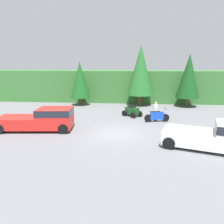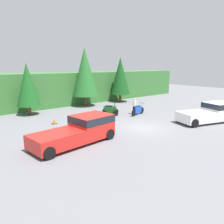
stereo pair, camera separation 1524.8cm
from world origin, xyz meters
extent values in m
plane|color=slate|center=(0.00, 0.00, 0.00)|extent=(80.00, 80.00, 0.00)
cube|color=#387033|center=(0.00, 16.00, 2.15)|extent=(44.00, 6.00, 4.29)
cylinder|color=brown|center=(-5.45, 11.48, 0.50)|extent=(0.33, 0.33, 1.00)
cone|color=#19561E|center=(-5.45, 11.48, 3.26)|extent=(2.43, 2.43, 4.54)
cylinder|color=brown|center=(2.16, 11.99, 0.67)|extent=(0.45, 0.45, 1.35)
cone|color=#236628|center=(2.16, 11.99, 4.42)|extent=(3.30, 3.30, 6.15)
cylinder|color=brown|center=(7.94, 11.56, 0.58)|extent=(0.38, 0.38, 1.15)
cone|color=#144719|center=(7.94, 11.56, 3.78)|extent=(2.82, 2.82, 5.26)
cube|color=red|center=(-4.93, 0.52, 1.00)|extent=(2.83, 2.38, 1.58)
cube|color=#1E232D|center=(-4.93, 0.52, 1.51)|extent=(2.85, 2.40, 0.50)
cube|color=red|center=(-7.85, 0.24, 0.65)|extent=(3.41, 2.44, 0.88)
cylinder|color=black|center=(-4.20, 1.58, 0.38)|extent=(0.79, 0.35, 0.77)
cylinder|color=black|center=(-4.02, -0.38, 0.38)|extent=(0.79, 0.35, 0.77)
cylinder|color=black|center=(-9.05, 1.12, 0.38)|extent=(0.79, 0.35, 0.77)
cube|color=white|center=(4.79, -2.15, 0.65)|extent=(3.60, 3.00, 0.88)
cylinder|color=black|center=(4.11, -0.88, 0.38)|extent=(0.82, 0.51, 0.77)
cylinder|color=black|center=(3.49, -2.76, 0.38)|extent=(0.82, 0.51, 0.77)
cylinder|color=black|center=(4.25, 3.97, 0.36)|extent=(0.73, 0.24, 0.72)
cylinder|color=black|center=(2.66, 3.63, 0.36)|extent=(0.73, 0.24, 0.72)
cube|color=blue|center=(3.46, 3.80, 0.58)|extent=(1.24, 0.41, 0.73)
cylinder|color=#B7B7BC|center=(4.20, 3.95, 0.78)|extent=(0.31, 0.11, 0.81)
cylinder|color=black|center=(4.20, 3.95, 1.19)|extent=(0.16, 0.59, 0.04)
cube|color=black|center=(3.25, 3.76, 0.97)|extent=(0.92, 0.32, 0.06)
cylinder|color=black|center=(1.96, 5.70, 0.28)|extent=(0.56, 0.55, 0.57)
cylinder|color=black|center=(1.30, 5.02, 0.28)|extent=(0.56, 0.55, 0.57)
cylinder|color=black|center=(1.07, 6.56, 0.28)|extent=(0.56, 0.55, 0.57)
cylinder|color=black|center=(0.41, 5.88, 0.28)|extent=(0.56, 0.55, 0.57)
cube|color=#194C1E|center=(1.18, 5.79, 0.56)|extent=(1.47, 1.46, 0.70)
cylinder|color=black|center=(1.54, 5.45, 1.08)|extent=(0.07, 0.07, 0.35)
cylinder|color=black|center=(1.54, 5.45, 1.26)|extent=(0.65, 0.67, 0.04)
cube|color=black|center=(1.08, 5.89, 0.95)|extent=(0.85, 0.84, 0.08)
cylinder|color=black|center=(3.32, 4.33, 0.44)|extent=(0.24, 0.24, 0.88)
cylinder|color=black|center=(3.40, 4.15, 0.44)|extent=(0.24, 0.24, 0.88)
cylinder|color=white|center=(3.36, 4.24, 1.22)|extent=(0.48, 0.48, 0.66)
sphere|color=tan|center=(3.36, 4.24, 1.67)|extent=(0.32, 0.32, 0.24)
cube|color=black|center=(-5.15, 6.17, 0.01)|extent=(0.42, 0.42, 0.03)
cone|color=orange|center=(-5.15, 6.17, 0.28)|extent=(0.32, 0.32, 0.55)
camera|label=1|loc=(1.12, -15.87, 5.20)|focal=35.00mm
camera|label=2|loc=(-13.62, -11.98, 5.21)|focal=35.00mm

